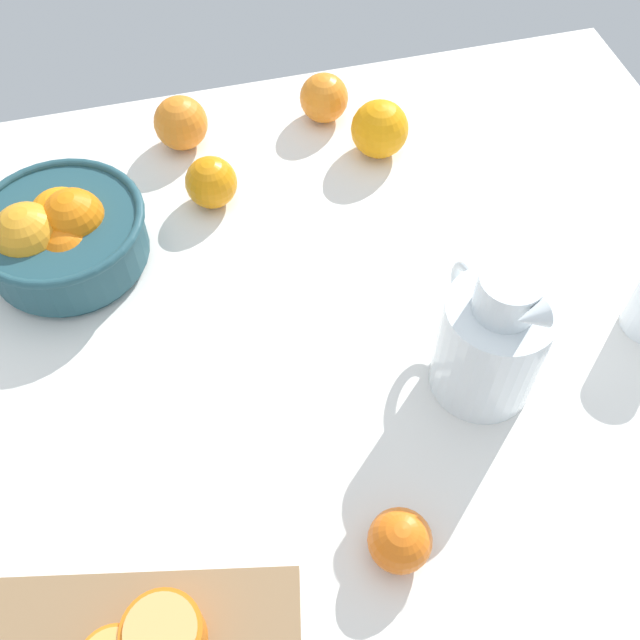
{
  "coord_description": "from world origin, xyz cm",
  "views": [
    {
      "loc": [
        -9.63,
        -50.81,
        76.15
      ],
      "look_at": [
        2.77,
        -2.45,
        5.86
      ],
      "focal_mm": 42.15,
      "sensor_mm": 36.0,
      "label": 1
    }
  ],
  "objects_px": {
    "orange_half_1": "(164,635)",
    "loose_orange_1": "(211,182)",
    "loose_orange_0": "(400,540)",
    "loose_orange_2": "(324,98)",
    "juice_pitcher": "(490,346)",
    "loose_orange_3": "(380,129)",
    "fruit_bowl": "(61,235)",
    "loose_orange_4": "(181,123)"
  },
  "relations": [
    {
      "from": "orange_half_1",
      "to": "loose_orange_0",
      "type": "xyz_separation_m",
      "value": [
        0.24,
        0.03,
        -0.0
      ]
    },
    {
      "from": "loose_orange_0",
      "to": "loose_orange_3",
      "type": "relative_size",
      "value": 0.78
    },
    {
      "from": "loose_orange_0",
      "to": "loose_orange_1",
      "type": "relative_size",
      "value": 0.91
    },
    {
      "from": "juice_pitcher",
      "to": "loose_orange_4",
      "type": "relative_size",
      "value": 2.53
    },
    {
      "from": "loose_orange_3",
      "to": "loose_orange_4",
      "type": "relative_size",
      "value": 1.06
    },
    {
      "from": "orange_half_1",
      "to": "loose_orange_0",
      "type": "bearing_deg",
      "value": 7.49
    },
    {
      "from": "fruit_bowl",
      "to": "loose_orange_2",
      "type": "bearing_deg",
      "value": 26.39
    },
    {
      "from": "juice_pitcher",
      "to": "loose_orange_3",
      "type": "bearing_deg",
      "value": 90.09
    },
    {
      "from": "loose_orange_0",
      "to": "loose_orange_4",
      "type": "height_order",
      "value": "loose_orange_4"
    },
    {
      "from": "juice_pitcher",
      "to": "loose_orange_1",
      "type": "distance_m",
      "value": 0.45
    },
    {
      "from": "fruit_bowl",
      "to": "loose_orange_3",
      "type": "distance_m",
      "value": 0.46
    },
    {
      "from": "juice_pitcher",
      "to": "loose_orange_0",
      "type": "distance_m",
      "value": 0.23
    },
    {
      "from": "loose_orange_2",
      "to": "loose_orange_1",
      "type": "bearing_deg",
      "value": -145.33
    },
    {
      "from": "juice_pitcher",
      "to": "loose_orange_2",
      "type": "relative_size",
      "value": 2.7
    },
    {
      "from": "juice_pitcher",
      "to": "loose_orange_3",
      "type": "height_order",
      "value": "juice_pitcher"
    },
    {
      "from": "fruit_bowl",
      "to": "loose_orange_4",
      "type": "bearing_deg",
      "value": 46.83
    },
    {
      "from": "loose_orange_1",
      "to": "loose_orange_2",
      "type": "bearing_deg",
      "value": 34.67
    },
    {
      "from": "loose_orange_0",
      "to": "orange_half_1",
      "type": "bearing_deg",
      "value": -172.51
    },
    {
      "from": "loose_orange_1",
      "to": "loose_orange_2",
      "type": "xyz_separation_m",
      "value": [
        0.19,
        0.13,
        0.0
      ]
    },
    {
      "from": "loose_orange_2",
      "to": "loose_orange_3",
      "type": "relative_size",
      "value": 0.88
    },
    {
      "from": "juice_pitcher",
      "to": "loose_orange_1",
      "type": "relative_size",
      "value": 2.77
    },
    {
      "from": "loose_orange_3",
      "to": "loose_orange_4",
      "type": "height_order",
      "value": "loose_orange_3"
    },
    {
      "from": "loose_orange_0",
      "to": "loose_orange_1",
      "type": "xyz_separation_m",
      "value": [
        -0.1,
        0.54,
        0.0
      ]
    },
    {
      "from": "orange_half_1",
      "to": "loose_orange_1",
      "type": "distance_m",
      "value": 0.58
    },
    {
      "from": "juice_pitcher",
      "to": "loose_orange_3",
      "type": "xyz_separation_m",
      "value": [
        -0.0,
        0.41,
        -0.03
      ]
    },
    {
      "from": "loose_orange_3",
      "to": "juice_pitcher",
      "type": "bearing_deg",
      "value": -89.91
    },
    {
      "from": "loose_orange_1",
      "to": "loose_orange_0",
      "type": "bearing_deg",
      "value": -79.7
    },
    {
      "from": "loose_orange_4",
      "to": "loose_orange_3",
      "type": "bearing_deg",
      "value": -17.58
    },
    {
      "from": "juice_pitcher",
      "to": "loose_orange_0",
      "type": "bearing_deg",
      "value": -132.3
    },
    {
      "from": "loose_orange_1",
      "to": "loose_orange_2",
      "type": "distance_m",
      "value": 0.24
    },
    {
      "from": "orange_half_1",
      "to": "loose_orange_1",
      "type": "height_order",
      "value": "loose_orange_1"
    },
    {
      "from": "loose_orange_3",
      "to": "orange_half_1",
      "type": "bearing_deg",
      "value": -122.8
    },
    {
      "from": "fruit_bowl",
      "to": "loose_orange_1",
      "type": "distance_m",
      "value": 0.21
    },
    {
      "from": "loose_orange_0",
      "to": "loose_orange_4",
      "type": "relative_size",
      "value": 0.83
    },
    {
      "from": "fruit_bowl",
      "to": "loose_orange_3",
      "type": "bearing_deg",
      "value": 12.73
    },
    {
      "from": "fruit_bowl",
      "to": "loose_orange_4",
      "type": "relative_size",
      "value": 2.76
    },
    {
      "from": "loose_orange_0",
      "to": "loose_orange_3",
      "type": "distance_m",
      "value": 0.6
    },
    {
      "from": "loose_orange_2",
      "to": "loose_orange_4",
      "type": "xyz_separation_m",
      "value": [
        -0.22,
        -0.01,
        0.0
      ]
    },
    {
      "from": "fruit_bowl",
      "to": "loose_orange_3",
      "type": "relative_size",
      "value": 2.6
    },
    {
      "from": "loose_orange_1",
      "to": "loose_orange_2",
      "type": "height_order",
      "value": "loose_orange_2"
    },
    {
      "from": "orange_half_1",
      "to": "loose_orange_0",
      "type": "distance_m",
      "value": 0.24
    },
    {
      "from": "loose_orange_1",
      "to": "loose_orange_4",
      "type": "xyz_separation_m",
      "value": [
        -0.02,
        0.13,
        0.0
      ]
    }
  ]
}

